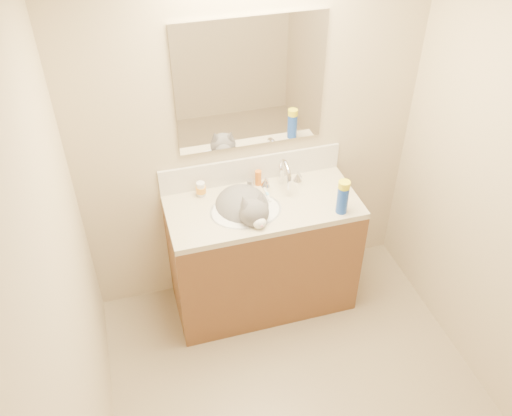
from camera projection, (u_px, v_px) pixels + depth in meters
room_shell at (332, 224)px, 2.24m from camera, size 2.24×2.54×2.52m
vanity_cabinet at (262, 257)px, 3.64m from camera, size 1.20×0.55×0.82m
counter_slab at (263, 207)px, 3.37m from camera, size 1.20×0.55×0.04m
basin at (246, 219)px, 3.35m from camera, size 0.45×0.36×0.14m
faucet at (284, 176)px, 3.45m from camera, size 0.28×0.20×0.21m
cat at (245, 209)px, 3.34m from camera, size 0.44×0.50×0.35m
backsplash at (251, 169)px, 3.50m from camera, size 1.20×0.02×0.18m
mirror at (251, 85)px, 3.13m from camera, size 0.90×0.02×0.80m
pill_bottle at (201, 189)px, 3.40m from camera, size 0.05×0.05×0.10m
pill_label at (201, 190)px, 3.40m from camera, size 0.07×0.07×0.04m
silver_jar at (250, 183)px, 3.49m from camera, size 0.05×0.05×0.05m
amber_bottle at (258, 178)px, 3.49m from camera, size 0.05×0.05×0.10m
toothbrush at (267, 195)px, 3.43m from camera, size 0.02×0.15×0.01m
toothbrush_head at (267, 194)px, 3.43m from camera, size 0.02×0.03×0.02m
spray_can at (342, 199)px, 3.24m from camera, size 0.07×0.07×0.19m
spray_cap at (344, 185)px, 3.18m from camera, size 0.08×0.08×0.04m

